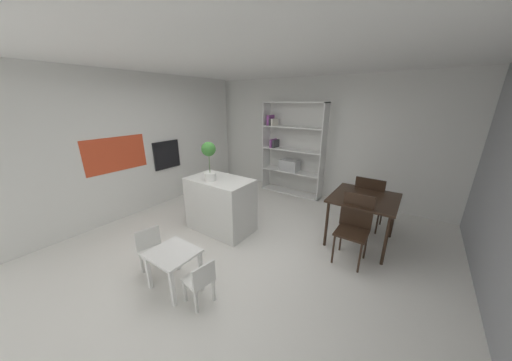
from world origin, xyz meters
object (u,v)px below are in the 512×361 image
(child_chair_left, at_px, (152,249))
(dining_table, at_px, (364,202))
(kitchen_island, at_px, (221,205))
(child_table, at_px, (173,258))
(potted_plant_on_island, at_px, (209,157))
(child_chair_right, at_px, (201,281))
(open_bookshelf, at_px, (290,152))
(built_in_oven, at_px, (167,155))
(dining_chair_far, at_px, (369,199))
(dining_chair_near, at_px, (355,223))

(child_chair_left, bearing_deg, dining_table, -31.10)
(kitchen_island, xyz_separation_m, child_table, (0.49, -1.34, -0.07))
(potted_plant_on_island, distance_m, child_chair_right, 1.89)
(open_bookshelf, bearing_deg, kitchen_island, -93.46)
(child_table, bearing_deg, child_chair_right, -0.87)
(child_table, bearing_deg, child_chair_left, 178.70)
(built_in_oven, distance_m, dining_table, 4.00)
(child_chair_right, bearing_deg, child_table, -82.32)
(built_in_oven, relative_size, dining_chair_far, 0.64)
(kitchen_island, distance_m, dining_chair_near, 2.14)
(potted_plant_on_island, height_order, dining_table, potted_plant_on_island)
(built_in_oven, distance_m, child_chair_left, 2.59)
(kitchen_island, relative_size, child_chair_left, 1.85)
(built_in_oven, bearing_deg, dining_chair_far, 16.36)
(child_chair_left, bearing_deg, child_chair_right, -80.13)
(potted_plant_on_island, xyz_separation_m, child_chair_left, (0.09, -1.21, -0.99))
(dining_table, relative_size, dining_chair_near, 1.02)
(dining_chair_far, bearing_deg, open_bookshelf, -20.88)
(potted_plant_on_island, relative_size, child_chair_right, 1.15)
(open_bookshelf, xyz_separation_m, dining_chair_far, (1.95, -0.81, -0.44))
(dining_table, distance_m, dining_chair_near, 0.52)
(kitchen_island, xyz_separation_m, child_chair_left, (0.02, -1.33, -0.13))
(dining_table, bearing_deg, built_in_oven, -170.58)
(child_table, relative_size, child_chair_right, 0.98)
(dining_table, xyz_separation_m, dining_chair_near, (0.00, -0.51, -0.13))
(built_in_oven, distance_m, open_bookshelf, 2.79)
(kitchen_island, bearing_deg, open_bookshelf, 86.54)
(child_chair_left, height_order, dining_table, dining_table)
(child_chair_right, distance_m, dining_chair_far, 3.05)
(potted_plant_on_island, bearing_deg, kitchen_island, 58.30)
(potted_plant_on_island, distance_m, dining_chair_far, 2.79)
(child_chair_right, relative_size, dining_chair_far, 0.57)
(child_chair_right, bearing_deg, dining_chair_near, 156.24)
(kitchen_island, height_order, child_table, kitchen_island)
(built_in_oven, relative_size, open_bookshelf, 0.28)
(built_in_oven, relative_size, kitchen_island, 0.56)
(potted_plant_on_island, distance_m, open_bookshelf, 2.44)
(kitchen_island, xyz_separation_m, open_bookshelf, (0.14, 2.28, 0.55))
(kitchen_island, distance_m, child_table, 1.43)
(potted_plant_on_island, xyz_separation_m, child_table, (0.56, -1.22, -0.92))
(child_chair_left, relative_size, dining_chair_near, 0.62)
(kitchen_island, distance_m, child_chair_left, 1.34)
(child_table, relative_size, dining_chair_far, 0.56)
(built_in_oven, relative_size, child_chair_right, 1.12)
(built_in_oven, height_order, dining_table, built_in_oven)
(child_table, bearing_deg, potted_plant_on_island, 114.87)
(child_chair_right, height_order, dining_table, dining_table)
(open_bookshelf, bearing_deg, dining_chair_near, -42.92)
(open_bookshelf, relative_size, child_chair_left, 3.63)
(kitchen_island, bearing_deg, dining_table, 24.85)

